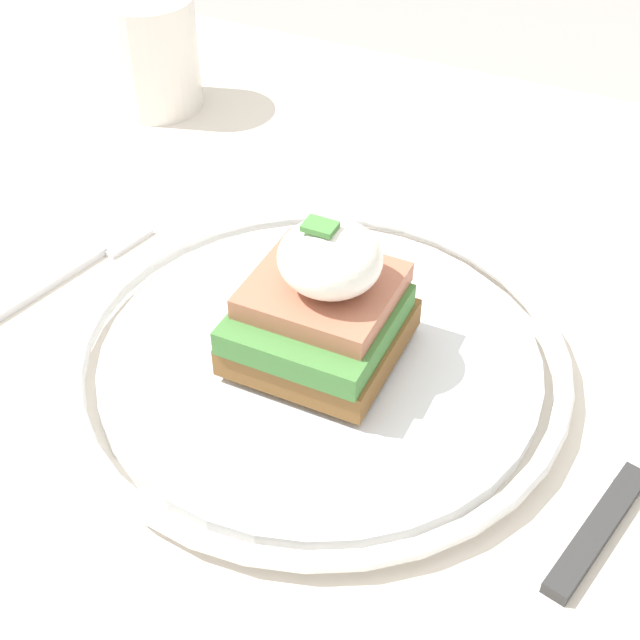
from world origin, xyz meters
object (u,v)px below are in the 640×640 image
at_px(knife, 626,488).
at_px(cup, 152,51).
at_px(sandwich, 322,304).
at_px(plate, 320,358).
at_px(fork, 68,271).

xyz_separation_m(knife, cup, (-0.41, 0.23, 0.04)).
bearing_deg(cup, knife, -29.01).
bearing_deg(cup, sandwich, -41.12).
bearing_deg(plate, knife, -4.53).
distance_m(sandwich, knife, 0.17).
height_order(sandwich, knife, sandwich).
bearing_deg(plate, fork, 177.28).
xyz_separation_m(plate, sandwich, (0.00, 0.00, 0.04)).
bearing_deg(plate, cup, 138.70).
bearing_deg(plate, sandwich, 22.96).
bearing_deg(cup, fork, -71.30).
height_order(plate, sandwich, sandwich).
distance_m(sandwich, cup, 0.33).
relative_size(fork, cup, 1.62).
bearing_deg(fork, cup, 108.70).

